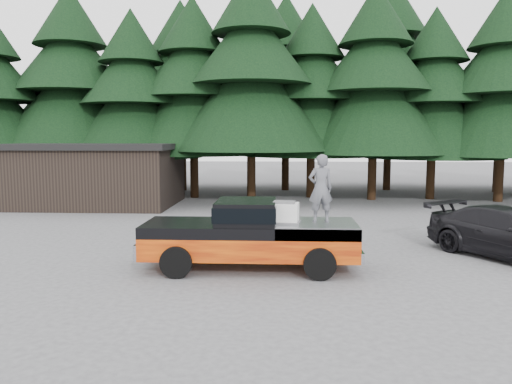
{
  "coord_description": "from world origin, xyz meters",
  "views": [
    {
      "loc": [
        0.75,
        -14.19,
        3.65
      ],
      "look_at": [
        0.02,
        0.0,
        2.07
      ],
      "focal_mm": 35.0,
      "sensor_mm": 36.0,
      "label": 1
    }
  ],
  "objects_px": {
    "air_compressor": "(284,213)",
    "man_on_bed": "(321,188)",
    "pickup_truck": "(250,245)",
    "utility_building": "(100,174)"
  },
  "relations": [
    {
      "from": "air_compressor",
      "to": "man_on_bed",
      "type": "relative_size",
      "value": 0.41
    },
    {
      "from": "pickup_truck",
      "to": "man_on_bed",
      "type": "xyz_separation_m",
      "value": [
        1.93,
        0.05,
        1.59
      ]
    },
    {
      "from": "pickup_truck",
      "to": "air_compressor",
      "type": "distance_m",
      "value": 1.33
    },
    {
      "from": "man_on_bed",
      "to": "utility_building",
      "type": "height_order",
      "value": "utility_building"
    },
    {
      "from": "pickup_truck",
      "to": "man_on_bed",
      "type": "distance_m",
      "value": 2.5
    },
    {
      "from": "pickup_truck",
      "to": "man_on_bed",
      "type": "bearing_deg",
      "value": 1.57
    },
    {
      "from": "utility_building",
      "to": "air_compressor",
      "type": "bearing_deg",
      "value": -52.65
    },
    {
      "from": "air_compressor",
      "to": "pickup_truck",
      "type": "bearing_deg",
      "value": 176.4
    },
    {
      "from": "man_on_bed",
      "to": "utility_building",
      "type": "bearing_deg",
      "value": -60.52
    },
    {
      "from": "man_on_bed",
      "to": "utility_building",
      "type": "xyz_separation_m",
      "value": [
        -10.81,
        12.64,
        -0.59
      ]
    }
  ]
}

